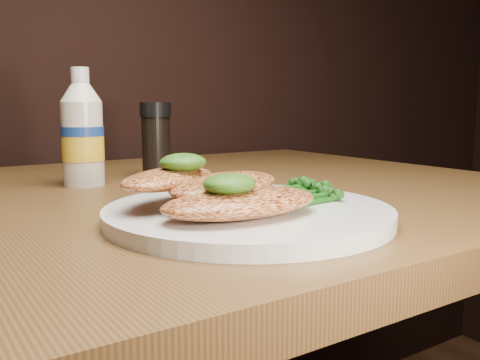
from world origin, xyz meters
TOP-DOWN VIEW (x-y plane):
  - plate at (0.06, 0.83)m, footprint 0.28×0.28m
  - chicken_front at (0.03, 0.80)m, footprint 0.16×0.08m
  - chicken_mid at (0.04, 0.85)m, footprint 0.17×0.13m
  - chicken_back at (-0.00, 0.88)m, footprint 0.15×0.13m
  - pesto_front at (0.01, 0.80)m, footprint 0.06×0.05m
  - pesto_back at (0.01, 0.87)m, footprint 0.06×0.06m
  - broccolini_bundle at (0.11, 0.84)m, footprint 0.16×0.14m
  - mayo_bottle at (-0.01, 1.15)m, footprint 0.07×0.07m
  - pepper_grinder at (0.11, 1.17)m, footprint 0.06×0.06m

SIDE VIEW (x-z plane):
  - plate at x=0.06m, z-range 0.75..0.76m
  - broccolini_bundle at x=0.11m, z-range 0.76..0.79m
  - chicken_front at x=0.03m, z-range 0.76..0.79m
  - chicken_mid at x=0.04m, z-range 0.77..0.80m
  - chicken_back at x=0.00m, z-range 0.78..0.80m
  - pesto_front at x=0.01m, z-range 0.79..0.81m
  - pesto_back at x=0.01m, z-range 0.80..0.82m
  - pepper_grinder at x=0.11m, z-range 0.75..0.87m
  - mayo_bottle at x=-0.01m, z-range 0.75..0.91m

